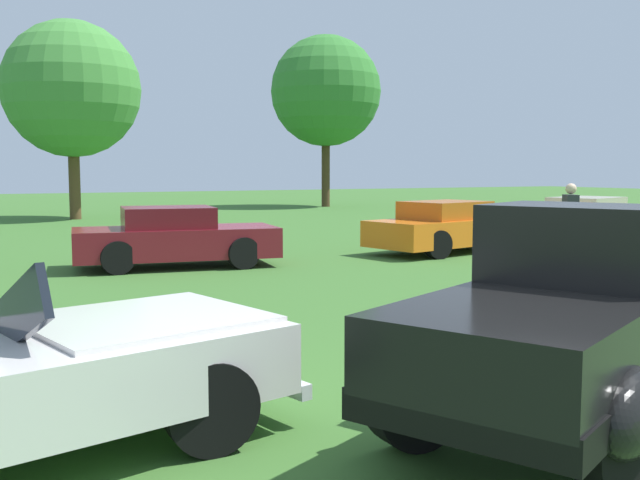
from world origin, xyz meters
TOP-DOWN VIEW (x-y plane):
  - ground_plane at (0.00, 0.00)m, footprint 120.00×120.00m
  - feature_pickup_truck at (-0.03, -0.15)m, footprint 4.34×3.08m
  - show_car_burgundy at (-0.14, 10.25)m, footprint 4.23×2.30m
  - show_car_orange at (6.46, 9.84)m, footprint 4.51×2.51m
  - show_car_cream at (11.50, 10.18)m, footprint 4.76×2.93m
  - spectator_between_cars at (7.08, 6.68)m, footprint 0.41×0.47m
  - treeline_mid_left at (0.49, 26.06)m, footprint 5.32×5.32m
  - treeline_center at (13.99, 30.23)m, footprint 5.79×5.79m

SIDE VIEW (x-z plane):
  - ground_plane at x=0.00m, z-range 0.00..0.00m
  - show_car_burgundy at x=-0.14m, z-range -0.01..1.21m
  - show_car_orange at x=6.46m, z-range -0.01..1.21m
  - show_car_cream at x=11.50m, z-range -0.01..1.21m
  - feature_pickup_truck at x=-0.03m, z-range 0.01..1.71m
  - spectator_between_cars at x=7.08m, z-range 0.07..1.76m
  - treeline_mid_left at x=0.49m, z-range 1.21..8.97m
  - treeline_center at x=13.99m, z-range 1.58..10.55m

